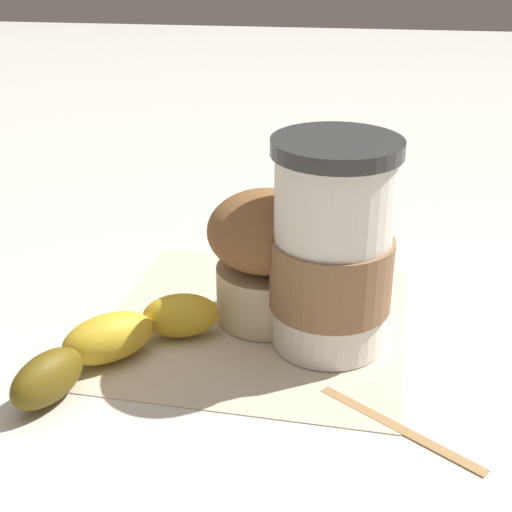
# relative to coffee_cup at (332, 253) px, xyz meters

# --- Properties ---
(ground_plane) EXTENTS (3.00, 3.00, 0.00)m
(ground_plane) POSITION_rel_coffee_cup_xyz_m (0.05, -0.02, -0.07)
(ground_plane) COLOR beige
(paper_napkin) EXTENTS (0.22, 0.22, 0.00)m
(paper_napkin) POSITION_rel_coffee_cup_xyz_m (0.05, -0.02, -0.07)
(paper_napkin) COLOR beige
(paper_napkin) RESTS_ON ground_plane
(coffee_cup) EXTENTS (0.08, 0.08, 0.14)m
(coffee_cup) POSITION_rel_coffee_cup_xyz_m (0.00, 0.00, 0.00)
(coffee_cup) COLOR silver
(coffee_cup) RESTS_ON paper_napkin
(muffin) EXTENTS (0.08, 0.08, 0.10)m
(muffin) POSITION_rel_coffee_cup_xyz_m (0.05, -0.03, -0.02)
(muffin) COLOR beige
(muffin) RESTS_ON paper_napkin
(banana) EXTENTS (0.11, 0.13, 0.03)m
(banana) POSITION_rel_coffee_cup_xyz_m (0.14, 0.05, -0.05)
(banana) COLOR gold
(banana) RESTS_ON paper_napkin
(wooden_stirrer) EXTENTS (0.09, 0.07, 0.00)m
(wooden_stirrer) POSITION_rel_coffee_cup_xyz_m (-0.05, 0.09, -0.07)
(wooden_stirrer) COLOR #9E7547
(wooden_stirrer) RESTS_ON ground_plane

